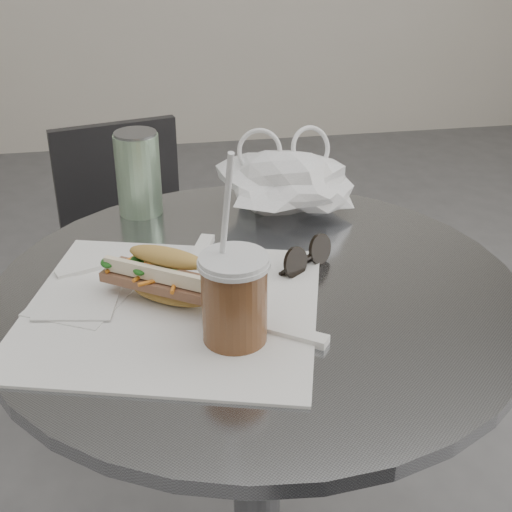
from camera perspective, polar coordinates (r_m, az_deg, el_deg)
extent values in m
cylinder|color=slate|center=(1.25, 0.09, -17.25)|extent=(0.08, 0.08, 0.71)
cylinder|color=slate|center=(1.02, 0.11, -2.90)|extent=(0.76, 0.76, 0.02)
cylinder|color=#2D2D2F|center=(1.96, -8.15, -11.89)|extent=(0.35, 0.35, 0.02)
cylinder|color=#2D2D2F|center=(1.82, -8.61, -6.57)|extent=(0.06, 0.06, 0.46)
cylinder|color=#2D2D2F|center=(1.71, -9.16, -0.18)|extent=(0.39, 0.39, 0.02)
cube|color=#2D2D2F|center=(1.81, -11.03, 6.35)|extent=(0.30, 0.10, 0.27)
cube|color=white|center=(0.97, -6.77, -4.24)|extent=(0.48, 0.46, 0.00)
ellipsoid|color=#B88F45|center=(0.98, -6.93, -3.02)|extent=(0.24, 0.19, 0.02)
cube|color=brown|center=(0.97, -6.99, -2.07)|extent=(0.19, 0.15, 0.01)
ellipsoid|color=#B88F45|center=(0.96, -7.11, -0.46)|extent=(0.24, 0.20, 0.04)
cylinder|color=brown|center=(0.87, -1.73, -3.86)|extent=(0.08, 0.08, 0.11)
cylinder|color=silver|center=(0.84, -1.78, -0.41)|extent=(0.09, 0.09, 0.01)
cylinder|color=white|center=(0.83, -2.53, 2.24)|extent=(0.02, 0.06, 0.20)
cylinder|color=black|center=(1.03, 3.18, -0.55)|extent=(0.05, 0.04, 0.05)
cylinder|color=black|center=(1.08, 5.14, 0.54)|extent=(0.05, 0.04, 0.05)
cube|color=black|center=(1.06, 4.17, -0.26)|extent=(0.02, 0.01, 0.00)
cube|color=white|center=(1.00, -13.96, -3.62)|extent=(0.15, 0.15, 0.01)
cube|color=white|center=(1.00, -13.98, -3.41)|extent=(0.12, 0.12, 0.00)
cylinder|color=#569357|center=(1.24, -9.39, 6.47)|extent=(0.08, 0.08, 0.14)
cylinder|color=slate|center=(1.21, -9.66, 9.64)|extent=(0.07, 0.07, 0.00)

